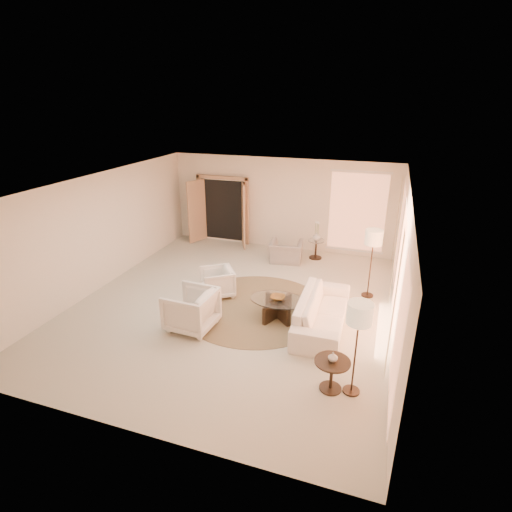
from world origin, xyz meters
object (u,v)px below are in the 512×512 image
(floor_lamp_near, at_px, (374,240))
(floor_lamp_far, at_px, (359,318))
(bowl, at_px, (278,298))
(end_table, at_px, (332,370))
(accent_chair, at_px, (286,248))
(coffee_table, at_px, (277,306))
(end_vase, at_px, (333,357))
(sofa, at_px, (322,312))
(armchair_right, at_px, (191,308))
(side_vase, at_px, (317,236))
(armchair_left, at_px, (217,281))
(side_table, at_px, (316,247))

(floor_lamp_near, xyz_separation_m, floor_lamp_far, (0.00, -3.55, -0.03))
(bowl, bearing_deg, end_table, -52.99)
(accent_chair, xyz_separation_m, coffee_table, (0.63, -3.13, -0.13))
(floor_lamp_far, distance_m, end_vase, 0.83)
(sofa, relative_size, armchair_right, 2.51)
(floor_lamp_near, relative_size, side_vase, 7.14)
(armchair_left, distance_m, floor_lamp_near, 3.77)
(armchair_left, xyz_separation_m, bowl, (1.65, -0.55, 0.11))
(accent_chair, relative_size, end_table, 1.60)
(coffee_table, bearing_deg, side_vase, 87.75)
(end_table, distance_m, floor_lamp_far, 1.06)
(accent_chair, xyz_separation_m, end_vase, (2.08, -5.06, 0.22))
(armchair_left, distance_m, end_vase, 3.99)
(armchair_right, height_order, end_vase, armchair_right)
(coffee_table, relative_size, side_table, 2.54)
(accent_chair, distance_m, floor_lamp_far, 5.65)
(coffee_table, xyz_separation_m, end_vase, (1.45, -1.93, 0.35))
(coffee_table, height_order, end_vase, end_vase)
(floor_lamp_far, relative_size, side_vase, 6.98)
(bowl, bearing_deg, floor_lamp_near, 43.01)
(accent_chair, distance_m, side_table, 0.94)
(end_table, height_order, side_vase, side_vase)
(sofa, xyz_separation_m, armchair_right, (-2.54, -0.92, 0.13))
(coffee_table, xyz_separation_m, side_table, (0.14, 3.66, 0.06))
(armchair_left, distance_m, end_table, 3.98)
(accent_chair, xyz_separation_m, side_vase, (0.77, 0.53, 0.27))
(armchair_right, height_order, side_vase, armchair_right)
(sofa, xyz_separation_m, floor_lamp_near, (0.82, 1.71, 1.08))
(floor_lamp_near, bearing_deg, bowl, -136.99)
(end_table, xyz_separation_m, side_table, (-1.31, 5.59, -0.04))
(sofa, relative_size, coffee_table, 1.64)
(coffee_table, bearing_deg, side_table, 87.75)
(floor_lamp_near, xyz_separation_m, side_vase, (-1.64, 1.99, -0.74))
(sofa, xyz_separation_m, armchair_left, (-2.63, 0.60, 0.03))
(armchair_right, relative_size, floor_lamp_far, 0.58)
(sofa, relative_size, end_vase, 14.49)
(armchair_left, relative_size, end_table, 1.28)
(armchair_right, xyz_separation_m, end_table, (3.02, -0.96, -0.09))
(sofa, height_order, accent_chair, accent_chair)
(sofa, relative_size, side_table, 4.15)
(coffee_table, relative_size, floor_lamp_far, 0.88)
(sofa, xyz_separation_m, floor_lamp_far, (0.82, -1.84, 1.04))
(end_table, height_order, bowl, end_table)
(coffee_table, bearing_deg, end_table, -52.99)
(bowl, bearing_deg, floor_lamp_far, -46.51)
(sofa, relative_size, floor_lamp_near, 1.41)
(end_vase, distance_m, side_vase, 5.74)
(end_table, height_order, end_vase, end_vase)
(armchair_right, distance_m, side_vase, 4.93)
(coffee_table, bearing_deg, bowl, 0.00)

